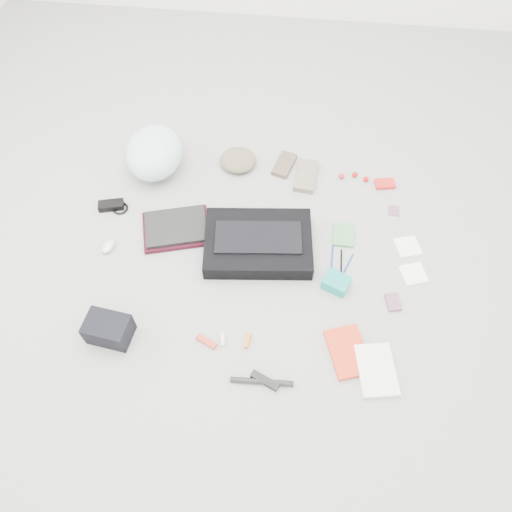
# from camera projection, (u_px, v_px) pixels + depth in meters

# --- Properties ---
(ground_plane) EXTENTS (4.00, 4.00, 0.00)m
(ground_plane) POSITION_uv_depth(u_px,v_px,m) (256.00, 262.00, 2.33)
(ground_plane) COLOR gray
(messenger_bag) EXTENTS (0.53, 0.40, 0.08)m
(messenger_bag) POSITION_uv_depth(u_px,v_px,m) (258.00, 243.00, 2.34)
(messenger_bag) COLOR black
(messenger_bag) RESTS_ON ground_plane
(bag_flap) EXTENTS (0.41, 0.22, 0.01)m
(bag_flap) POSITION_uv_depth(u_px,v_px,m) (258.00, 237.00, 2.30)
(bag_flap) COLOR black
(bag_flap) RESTS_ON messenger_bag
(laptop_sleeve) EXTENTS (0.37, 0.32, 0.02)m
(laptop_sleeve) POSITION_uv_depth(u_px,v_px,m) (176.00, 229.00, 2.42)
(laptop_sleeve) COLOR #360A15
(laptop_sleeve) RESTS_ON ground_plane
(laptop) EXTENTS (0.34, 0.28, 0.02)m
(laptop) POSITION_uv_depth(u_px,v_px,m) (176.00, 226.00, 2.40)
(laptop) COLOR black
(laptop) RESTS_ON laptop_sleeve
(bike_helmet) EXTENTS (0.30, 0.37, 0.22)m
(bike_helmet) POSITION_uv_depth(u_px,v_px,m) (154.00, 152.00, 2.56)
(bike_helmet) COLOR #C1F4E9
(bike_helmet) RESTS_ON ground_plane
(beanie) EXTENTS (0.19, 0.18, 0.07)m
(beanie) POSITION_uv_depth(u_px,v_px,m) (238.00, 160.00, 2.64)
(beanie) COLOR #6C624A
(beanie) RESTS_ON ground_plane
(mitten_left) EXTENTS (0.13, 0.19, 0.03)m
(mitten_left) POSITION_uv_depth(u_px,v_px,m) (284.00, 165.00, 2.65)
(mitten_left) COLOR brown
(mitten_left) RESTS_ON ground_plane
(mitten_right) EXTENTS (0.12, 0.22, 0.03)m
(mitten_right) POSITION_uv_depth(u_px,v_px,m) (306.00, 176.00, 2.60)
(mitten_right) COLOR #7F705A
(mitten_right) RESTS_ON ground_plane
(power_brick) EXTENTS (0.13, 0.09, 0.03)m
(power_brick) POSITION_uv_depth(u_px,v_px,m) (111.00, 205.00, 2.49)
(power_brick) COLOR black
(power_brick) RESTS_ON ground_plane
(cable_coil) EXTENTS (0.08, 0.08, 0.01)m
(cable_coil) POSITION_uv_depth(u_px,v_px,m) (120.00, 208.00, 2.49)
(cable_coil) COLOR black
(cable_coil) RESTS_ON ground_plane
(mouse) EXTENTS (0.07, 0.10, 0.03)m
(mouse) POSITION_uv_depth(u_px,v_px,m) (108.00, 246.00, 2.36)
(mouse) COLOR silver
(mouse) RESTS_ON ground_plane
(camera_bag) EXTENTS (0.20, 0.15, 0.12)m
(camera_bag) POSITION_uv_depth(u_px,v_px,m) (109.00, 329.00, 2.08)
(camera_bag) COLOR black
(camera_bag) RESTS_ON ground_plane
(multitool) EXTENTS (0.10, 0.06, 0.01)m
(multitool) POSITION_uv_depth(u_px,v_px,m) (206.00, 341.00, 2.10)
(multitool) COLOR #AF2D1E
(multitool) RESTS_ON ground_plane
(toiletry_tube_white) EXTENTS (0.03, 0.07, 0.02)m
(toiletry_tube_white) POSITION_uv_depth(u_px,v_px,m) (223.00, 339.00, 2.11)
(toiletry_tube_white) COLOR beige
(toiletry_tube_white) RESTS_ON ground_plane
(toiletry_tube_orange) EXTENTS (0.03, 0.07, 0.02)m
(toiletry_tube_orange) POSITION_uv_depth(u_px,v_px,m) (248.00, 341.00, 2.10)
(toiletry_tube_orange) COLOR #C2711C
(toiletry_tube_orange) RESTS_ON ground_plane
(u_lock) EXTENTS (0.12, 0.08, 0.02)m
(u_lock) POSITION_uv_depth(u_px,v_px,m) (265.00, 381.00, 2.00)
(u_lock) COLOR black
(u_lock) RESTS_ON ground_plane
(bike_pump) EXTENTS (0.26, 0.03, 0.02)m
(bike_pump) POSITION_uv_depth(u_px,v_px,m) (262.00, 382.00, 2.00)
(bike_pump) COLOR black
(bike_pump) RESTS_ON ground_plane
(book_red) EXTENTS (0.21, 0.26, 0.02)m
(book_red) POSITION_uv_depth(u_px,v_px,m) (348.00, 352.00, 2.07)
(book_red) COLOR red
(book_red) RESTS_ON ground_plane
(book_white) EXTENTS (0.19, 0.25, 0.02)m
(book_white) POSITION_uv_depth(u_px,v_px,m) (376.00, 370.00, 2.03)
(book_white) COLOR white
(book_white) RESTS_ON ground_plane
(notepad) EXTENTS (0.10, 0.14, 0.02)m
(notepad) POSITION_uv_depth(u_px,v_px,m) (344.00, 235.00, 2.40)
(notepad) COLOR #4D894E
(notepad) RESTS_ON ground_plane
(pen_blue) EXTENTS (0.01, 0.14, 0.01)m
(pen_blue) POSITION_uv_depth(u_px,v_px,m) (332.00, 258.00, 2.33)
(pen_blue) COLOR #18259F
(pen_blue) RESTS_ON ground_plane
(pen_black) EXTENTS (0.01, 0.15, 0.01)m
(pen_black) POSITION_uv_depth(u_px,v_px,m) (341.00, 263.00, 2.32)
(pen_black) COLOR black
(pen_black) RESTS_ON ground_plane
(pen_navy) EXTENTS (0.05, 0.12, 0.01)m
(pen_navy) POSITION_uv_depth(u_px,v_px,m) (348.00, 265.00, 2.32)
(pen_navy) COLOR navy
(pen_navy) RESTS_ON ground_plane
(accordion_wallet) EXTENTS (0.14, 0.13, 0.06)m
(accordion_wallet) POSITION_uv_depth(u_px,v_px,m) (336.00, 283.00, 2.24)
(accordion_wallet) COLOR #129385
(accordion_wallet) RESTS_ON ground_plane
(card_deck) EXTENTS (0.08, 0.10, 0.02)m
(card_deck) POSITION_uv_depth(u_px,v_px,m) (393.00, 302.00, 2.20)
(card_deck) COLOR #7E4F67
(card_deck) RESTS_ON ground_plane
(napkin_top) EXTENTS (0.14, 0.14, 0.01)m
(napkin_top) POSITION_uv_depth(u_px,v_px,m) (408.00, 246.00, 2.37)
(napkin_top) COLOR white
(napkin_top) RESTS_ON ground_plane
(napkin_bottom) EXTENTS (0.14, 0.14, 0.01)m
(napkin_bottom) POSITION_uv_depth(u_px,v_px,m) (414.00, 274.00, 2.29)
(napkin_bottom) COLOR white
(napkin_bottom) RESTS_ON ground_plane
(lollipop_a) EXTENTS (0.03, 0.03, 0.03)m
(lollipop_a) POSITION_uv_depth(u_px,v_px,m) (342.00, 176.00, 2.60)
(lollipop_a) COLOR red
(lollipop_a) RESTS_ON ground_plane
(lollipop_b) EXTENTS (0.03, 0.03, 0.03)m
(lollipop_b) POSITION_uv_depth(u_px,v_px,m) (355.00, 175.00, 2.61)
(lollipop_b) COLOR #A91407
(lollipop_b) RESTS_ON ground_plane
(lollipop_c) EXTENTS (0.04, 0.04, 0.03)m
(lollipop_c) POSITION_uv_depth(u_px,v_px,m) (366.00, 179.00, 2.59)
(lollipop_c) COLOR red
(lollipop_c) RESTS_ON ground_plane
(altoids_tin) EXTENTS (0.11, 0.08, 0.02)m
(altoids_tin) POSITION_uv_depth(u_px,v_px,m) (385.00, 184.00, 2.58)
(altoids_tin) COLOR red
(altoids_tin) RESTS_ON ground_plane
(stamp_sheet) EXTENTS (0.06, 0.07, 0.00)m
(stamp_sheet) POSITION_uv_depth(u_px,v_px,m) (394.00, 211.00, 2.49)
(stamp_sheet) COLOR #7F526D
(stamp_sheet) RESTS_ON ground_plane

